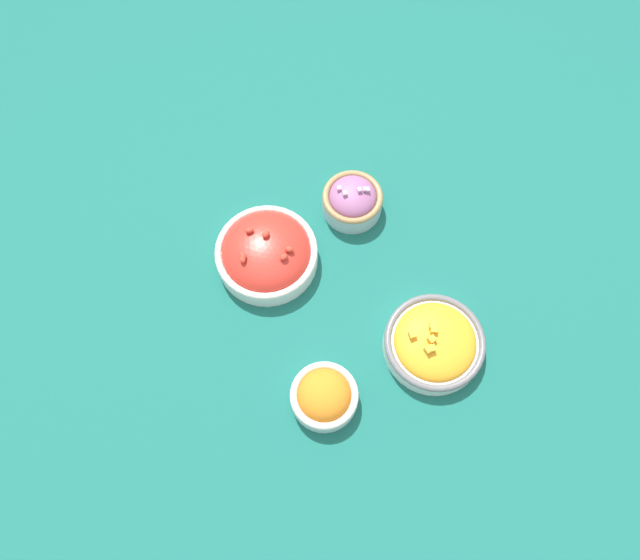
% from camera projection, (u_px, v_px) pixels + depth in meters
% --- Properties ---
extents(ground_plane, '(3.00, 3.00, 0.00)m').
position_uv_depth(ground_plane, '(320.00, 286.00, 1.10)').
color(ground_plane, '#196056').
extents(bowl_cherry_tomatoes, '(0.18, 0.18, 0.08)m').
position_uv_depth(bowl_cherry_tomatoes, '(266.00, 253.00, 1.09)').
color(bowl_cherry_tomatoes, white).
rests_on(bowl_cherry_tomatoes, ground_plane).
extents(bowl_red_onion, '(0.11, 0.11, 0.07)m').
position_uv_depth(bowl_red_onion, '(352.00, 200.00, 1.13)').
color(bowl_red_onion, '#B2C1CC').
rests_on(bowl_red_onion, ground_plane).
extents(bowl_squash, '(0.17, 0.17, 0.06)m').
position_uv_depth(bowl_squash, '(434.00, 343.00, 1.04)').
color(bowl_squash, white).
rests_on(bowl_squash, ground_plane).
extents(bowl_carrots, '(0.11, 0.11, 0.06)m').
position_uv_depth(bowl_carrots, '(324.00, 396.00, 1.00)').
color(bowl_carrots, silver).
rests_on(bowl_carrots, ground_plane).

